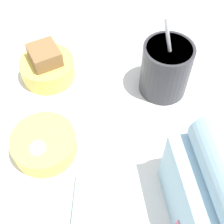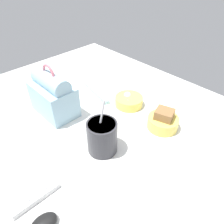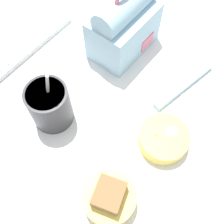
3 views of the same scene
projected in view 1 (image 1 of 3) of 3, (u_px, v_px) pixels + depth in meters
The scene contains 5 objects.
desk_surface at pixel (131, 135), 63.90cm from camera, with size 140.00×110.00×2.00cm.
lunch_bag at pixel (222, 202), 45.72cm from camera, with size 19.55×12.63×22.29cm.
soup_cup at pixel (166, 68), 65.02cm from camera, with size 10.39×10.39×19.83cm.
bento_bowl_sandwich at pixel (47, 66), 69.61cm from camera, with size 12.01×12.01×8.29cm.
bento_bowl_snacks at pixel (44, 144), 58.98cm from camera, with size 12.34×12.34×5.38cm.
Camera 1 is at (32.61, -9.37, 55.50)cm, focal length 50.00 mm.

